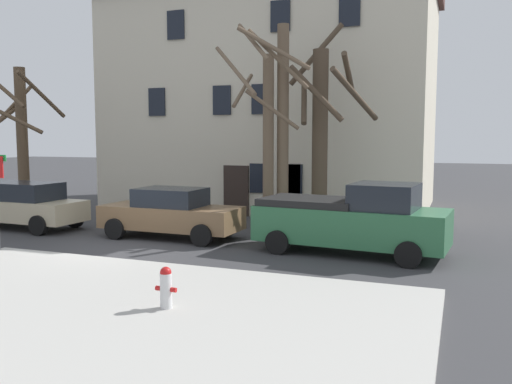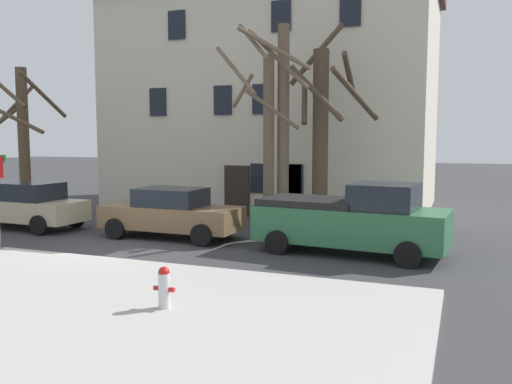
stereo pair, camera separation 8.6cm
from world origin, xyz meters
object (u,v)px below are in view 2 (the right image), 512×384
Objects in this scene: tree_bare_mid at (266,137)px; tree_bare_end at (322,130)px; car_beige_wagon at (23,204)px; car_brown_sedan at (171,213)px; fire_hydrant at (164,287)px; tree_bare_near at (23,133)px; pickup_truck_green at (352,219)px; tree_bare_far at (281,120)px; building_main at (275,89)px; bicycle_leaning at (68,208)px.

tree_bare_end is at bearing 31.42° from tree_bare_mid.
tree_bare_end is 11.01m from car_beige_wagon.
car_brown_sedan reaches higher than fire_hydrant.
tree_bare_near is 8.08× the size of fire_hydrant.
car_brown_sedan is 0.85× the size of pickup_truck_green.
tree_bare_far is 9.29× the size of fire_hydrant.
tree_bare_end is 1.36× the size of pickup_truck_green.
tree_bare_mid is 4.14m from car_brown_sedan.
tree_bare_end is (3.95, -6.33, -2.07)m from building_main.
tree_bare_end is 1.61× the size of car_brown_sedan.
pickup_truck_green is at bearing 71.08° from fire_hydrant.
pickup_truck_green is 6.98× the size of fire_hydrant.
bicycle_leaning is (-6.59, -7.03, -5.23)m from building_main.
tree_bare_far is at bearing 137.18° from pickup_truck_green.
building_main is at bearing 121.98° from tree_bare_end.
building_main is 10.76m from car_brown_sedan.
tree_bare_end is at bearing 87.70° from fire_hydrant.
car_beige_wagon is (3.33, -3.46, -2.58)m from tree_bare_near.
pickup_truck_green is (5.75, -9.89, -4.63)m from building_main.
bicycle_leaning is (-6.40, 2.61, -0.45)m from car_brown_sedan.
building_main reaches higher than car_beige_wagon.
building_main is at bearing 46.85° from bicycle_leaning.
tree_bare_near is 4.23m from bicycle_leaning.
tree_bare_far reaches higher than fire_hydrant.
bicycle_leaning is (-10.15, 9.28, -0.15)m from fire_hydrant.
building_main is at bearing 106.99° from tree_bare_mid.
tree_bare_near is at bearing -145.57° from building_main.
fire_hydrant is at bearing -84.74° from tree_bare_far.
building_main is 7.75m from tree_bare_end.
tree_bare_far is at bearing 34.49° from tree_bare_mid.
tree_bare_end is at bearing 30.27° from tree_bare_far.
car_beige_wagon is at bearing -177.21° from car_brown_sedan.
tree_bare_mid is at bearing -4.44° from tree_bare_near.
building_main is 17.45m from fire_hydrant.
car_brown_sedan is (-2.89, -2.58, -3.05)m from tree_bare_far.
car_brown_sedan is 6.93m from bicycle_leaning.
car_beige_wagon is at bearing -80.47° from bicycle_leaning.
car_beige_wagon is at bearing -46.12° from tree_bare_near.
building_main reaches higher than car_brown_sedan.
building_main reaches higher than bicycle_leaning.
car_beige_wagon is at bearing -179.82° from pickup_truck_green.
tree_bare_end is 9.50× the size of fire_hydrant.
tree_bare_near is 5.45m from car_beige_wagon.
building_main is 3.22× the size of car_beige_wagon.
tree_bare_far reaches higher than car_beige_wagon.
tree_bare_mid reaches higher than pickup_truck_green.
pickup_truck_green is at bearing -13.04° from bicycle_leaning.
car_beige_wagon is 5.92m from car_brown_sedan.
tree_bare_far reaches higher than pickup_truck_green.
pickup_truck_green reaches higher than car_brown_sedan.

